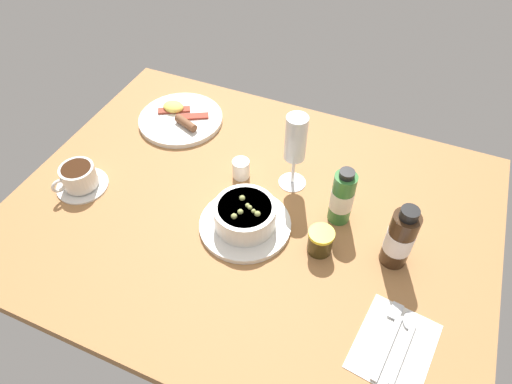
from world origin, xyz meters
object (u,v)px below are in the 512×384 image
jam_jar (320,241)px  sauce_bottle_green (342,198)px  breakfast_plate (180,118)px  creamer_jug (241,168)px  coffee_cup (79,178)px  cutlery_setting (395,343)px  sauce_bottle_brown (400,239)px  porridge_bowl (245,217)px  wine_glass (296,142)px

jam_jar → sauce_bottle_green: sauce_bottle_green is taller
breakfast_plate → creamer_jug: bearing=-28.1°
coffee_cup → cutlery_setting: bearing=-7.3°
sauce_bottle_green → jam_jar: bearing=-97.1°
sauce_bottle_brown → jam_jar: bearing=-166.0°
sauce_bottle_green → porridge_bowl: bearing=-150.0°
coffee_cup → sauce_bottle_green: bearing=14.0°
cutlery_setting → sauce_bottle_green: 31.60cm
jam_jar → breakfast_plate: 56.21cm
creamer_jug → sauce_bottle_brown: bearing=-14.2°
cutlery_setting → sauce_bottle_green: size_ratio=1.26×
porridge_bowl → wine_glass: bearing=73.6°
porridge_bowl → coffee_cup: bearing=-174.1°
sauce_bottle_green → sauce_bottle_brown: sauce_bottle_brown is taller
porridge_bowl → wine_glass: size_ratio=1.03×
cutlery_setting → creamer_jug: (-44.17, 28.57, 2.27)cm
jam_jar → breakfast_plate: (-49.32, 26.89, -2.08)cm
wine_glass → sauce_bottle_green: bearing=-25.2°
creamer_jug → jam_jar: (24.77, -13.80, 0.48)cm
wine_glass → jam_jar: (12.21, -16.60, -10.11)cm
creamer_jug → wine_glass: bearing=12.6°
sauce_bottle_green → wine_glass: bearing=154.8°
creamer_jug → porridge_bowl: bearing=-62.1°
wine_glass → sauce_bottle_green: 16.17cm
wine_glass → coffee_cup: bearing=-155.4°
breakfast_plate → sauce_bottle_green: bearing=-18.2°
jam_jar → creamer_jug: bearing=150.9°
porridge_bowl → sauce_bottle_green: sauce_bottle_green is taller
coffee_cup → breakfast_plate: (9.49, 31.61, -2.00)cm
wine_glass → sauce_bottle_brown: size_ratio=1.25×
cutlery_setting → breakfast_plate: bearing=148.8°
sauce_bottle_brown → breakfast_plate: bearing=160.2°
cutlery_setting → creamer_jug: size_ratio=3.43×
creamer_jug → sauce_bottle_green: (26.05, -3.53, 4.33)cm
cutlery_setting → sauce_bottle_green: bearing=125.9°
creamer_jug → sauce_bottle_green: size_ratio=0.37×
jam_jar → porridge_bowl: bearing=-178.5°
jam_jar → sauce_bottle_brown: size_ratio=0.37×
porridge_bowl → creamer_jug: 16.13cm
breakfast_plate → sauce_bottle_brown: bearing=-19.8°
cutlery_setting → creamer_jug: creamer_jug is taller
porridge_bowl → sauce_bottle_brown: (32.25, 4.18, 3.97)cm
cutlery_setting → wine_glass: wine_glass is taller
sauce_bottle_brown → wine_glass: bearing=154.7°
sauce_bottle_green → coffee_cup: bearing=-166.0°
coffee_cup → breakfast_plate: 33.06cm
porridge_bowl → cutlery_setting: (36.63, -14.33, -3.01)cm
cutlery_setting → breakfast_plate: 80.37cm
cutlery_setting → coffee_cup: 78.90cm
wine_glass → sauce_bottle_brown: bearing=-25.3°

